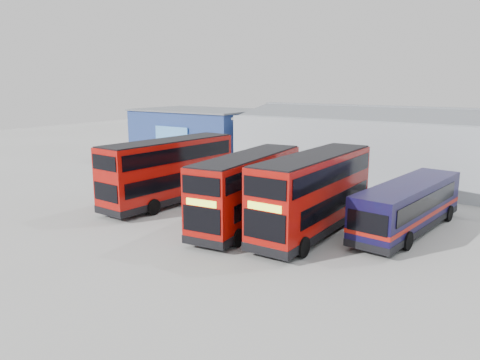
# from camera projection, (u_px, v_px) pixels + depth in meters

# --- Properties ---
(ground_plane) EXTENTS (120.00, 120.00, 0.00)m
(ground_plane) POSITION_uv_depth(u_px,v_px,m) (189.00, 229.00, 25.26)
(ground_plane) COLOR #989893
(ground_plane) RESTS_ON ground
(office_block) EXTENTS (12.30, 8.32, 5.12)m
(office_block) POSITION_uv_depth(u_px,v_px,m) (200.00, 135.00, 46.99)
(office_block) COLOR navy
(office_block) RESTS_ON ground
(maintenance_shed) EXTENTS (30.50, 12.00, 5.89)m
(maintenance_shed) POSITION_uv_depth(u_px,v_px,m) (435.00, 150.00, 36.41)
(maintenance_shed) COLOR #989EA5
(maintenance_shed) RESTS_ON ground
(double_decker_left) EXTENTS (2.95, 10.03, 4.19)m
(double_decker_left) POSITION_uv_depth(u_px,v_px,m) (169.00, 172.00, 30.11)
(double_decker_left) COLOR #A00E09
(double_decker_left) RESTS_ON ground
(double_decker_centre) EXTENTS (3.32, 9.59, 3.98)m
(double_decker_centre) POSITION_uv_depth(u_px,v_px,m) (248.00, 191.00, 25.39)
(double_decker_centre) COLOR #A00E09
(double_decker_centre) RESTS_ON ground
(double_decker_right) EXTENTS (2.59, 9.93, 4.18)m
(double_decker_right) POSITION_uv_depth(u_px,v_px,m) (314.00, 195.00, 24.15)
(double_decker_right) COLOR #A00E09
(double_decker_right) RESTS_ON ground
(single_decker_blue) EXTENTS (3.24, 9.94, 2.65)m
(single_decker_blue) POSITION_uv_depth(u_px,v_px,m) (408.00, 208.00, 24.56)
(single_decker_blue) COLOR #0B0C33
(single_decker_blue) RESTS_ON ground
(panel_van) EXTENTS (2.88, 4.86, 2.00)m
(panel_van) POSITION_uv_depth(u_px,v_px,m) (163.00, 156.00, 42.90)
(panel_van) COLOR white
(panel_van) RESTS_ON ground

